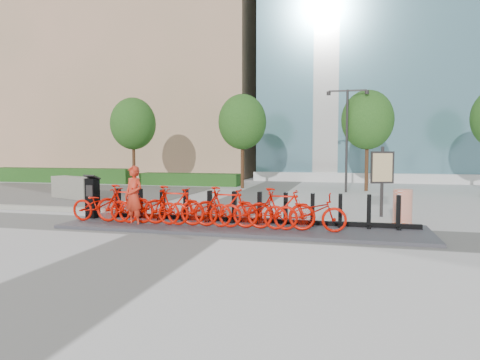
% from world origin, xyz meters
% --- Properties ---
extents(ground, '(120.00, 120.00, 0.00)m').
position_xyz_m(ground, '(0.00, 0.00, 0.00)').
color(ground, silver).
extents(tan_building, '(26.00, 16.00, 30.00)m').
position_xyz_m(tan_building, '(-16.00, 26.00, 15.00)').
color(tan_building, tan).
rests_on(tan_building, ground).
extents(gravel_patch, '(14.00, 14.00, 0.00)m').
position_xyz_m(gravel_patch, '(-10.00, 7.00, 0.01)').
color(gravel_patch, '#4D4D4D').
rests_on(gravel_patch, ground).
extents(hedge_a, '(10.00, 1.40, 0.90)m').
position_xyz_m(hedge_a, '(-14.00, 13.50, 0.45)').
color(hedge_a, '#164E1A').
rests_on(hedge_a, ground).
extents(hedge_b, '(6.00, 1.20, 0.70)m').
position_xyz_m(hedge_b, '(-5.00, 13.20, 0.35)').
color(hedge_b, '#164E1A').
rests_on(hedge_b, ground).
extents(tree_0, '(2.60, 2.60, 5.10)m').
position_xyz_m(tree_0, '(-8.00, 12.00, 3.59)').
color(tree_0, brown).
rests_on(tree_0, ground).
extents(tree_1, '(2.60, 2.60, 5.10)m').
position_xyz_m(tree_1, '(-1.50, 12.00, 3.59)').
color(tree_1, brown).
rests_on(tree_1, ground).
extents(tree_2, '(2.60, 2.60, 5.10)m').
position_xyz_m(tree_2, '(5.00, 12.00, 3.59)').
color(tree_2, brown).
rests_on(tree_2, ground).
extents(streetlamp, '(2.00, 0.20, 5.00)m').
position_xyz_m(streetlamp, '(4.00, 11.00, 3.13)').
color(streetlamp, black).
rests_on(streetlamp, ground).
extents(dock_pad, '(9.60, 2.40, 0.08)m').
position_xyz_m(dock_pad, '(1.30, 0.30, 0.04)').
color(dock_pad, '#414047').
rests_on(dock_pad, ground).
extents(dock_rail_posts, '(8.02, 0.50, 0.85)m').
position_xyz_m(dock_rail_posts, '(1.36, 0.77, 0.51)').
color(dock_rail_posts, black).
rests_on(dock_rail_posts, dock_pad).
extents(bike_0, '(1.79, 0.62, 0.94)m').
position_xyz_m(bike_0, '(-2.60, -0.05, 0.55)').
color(bike_0, red).
rests_on(bike_0, dock_pad).
extents(bike_1, '(1.74, 0.49, 1.04)m').
position_xyz_m(bike_1, '(-1.88, -0.05, 0.60)').
color(bike_1, red).
rests_on(bike_1, dock_pad).
extents(bike_2, '(1.79, 0.62, 0.94)m').
position_xyz_m(bike_2, '(-1.16, -0.05, 0.55)').
color(bike_2, red).
rests_on(bike_2, dock_pad).
extents(bike_3, '(1.74, 0.49, 1.04)m').
position_xyz_m(bike_3, '(-0.44, -0.05, 0.60)').
color(bike_3, red).
rests_on(bike_3, dock_pad).
extents(bike_4, '(1.79, 0.62, 0.94)m').
position_xyz_m(bike_4, '(0.28, -0.05, 0.55)').
color(bike_4, red).
rests_on(bike_4, dock_pad).
extents(bike_5, '(1.74, 0.49, 1.04)m').
position_xyz_m(bike_5, '(1.00, -0.05, 0.60)').
color(bike_5, red).
rests_on(bike_5, dock_pad).
extents(bike_6, '(1.79, 0.62, 0.94)m').
position_xyz_m(bike_6, '(1.72, -0.05, 0.55)').
color(bike_6, red).
rests_on(bike_6, dock_pad).
extents(bike_7, '(1.74, 0.49, 1.04)m').
position_xyz_m(bike_7, '(2.44, -0.05, 0.60)').
color(bike_7, red).
rests_on(bike_7, dock_pad).
extents(bike_8, '(1.79, 0.62, 0.94)m').
position_xyz_m(bike_8, '(3.16, -0.05, 0.55)').
color(bike_8, red).
rests_on(bike_8, dock_pad).
extents(kiosk, '(0.43, 0.38, 1.28)m').
position_xyz_m(kiosk, '(-3.23, 0.49, 0.69)').
color(kiosk, black).
rests_on(kiosk, dock_pad).
extents(worker_red, '(0.70, 0.58, 1.66)m').
position_xyz_m(worker_red, '(-1.54, -0.17, 0.83)').
color(worker_red, red).
rests_on(worker_red, ground).
extents(construction_barrel, '(0.66, 0.66, 0.98)m').
position_xyz_m(construction_barrel, '(5.55, 1.98, 0.49)').
color(construction_barrel, '#FF5120').
rests_on(construction_barrel, ground).
extents(jersey_barrier, '(2.50, 1.54, 0.94)m').
position_xyz_m(jersey_barrier, '(-7.32, 5.36, 0.47)').
color(jersey_barrier, gray).
rests_on(jersey_barrier, ground).
extents(map_sign, '(0.71, 0.32, 2.18)m').
position_xyz_m(map_sign, '(5.09, 3.29, 1.45)').
color(map_sign, black).
rests_on(map_sign, ground).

